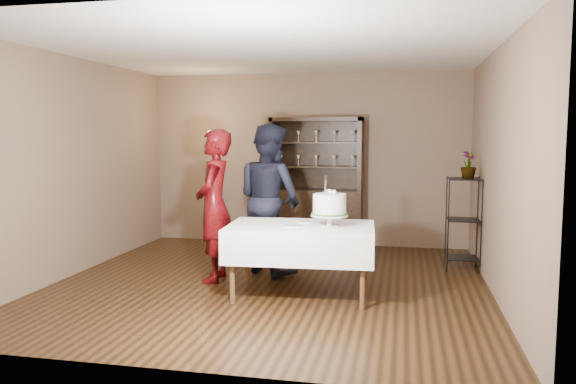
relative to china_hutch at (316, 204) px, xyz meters
name	(u,v)px	position (x,y,z in m)	size (l,w,h in m)	color
floor	(270,284)	(-0.20, -2.25, -0.66)	(5.00, 5.00, 0.00)	black
ceiling	(269,49)	(-0.20, -2.25, 2.04)	(5.00, 5.00, 0.00)	silver
back_wall	(307,159)	(-0.20, 0.25, 0.69)	(5.00, 0.02, 2.70)	#77614C
wall_left	(74,166)	(-2.70, -2.25, 0.69)	(0.02, 5.00, 2.70)	#77614C
wall_right	(498,172)	(2.30, -2.25, 0.69)	(0.02, 5.00, 2.70)	#77614C
china_hutch	(316,204)	(0.00, 0.00, 0.00)	(1.40, 0.48, 2.00)	black
plant_etagere	(463,220)	(2.08, -1.05, -0.01)	(0.42, 0.42, 1.20)	black
cake_table	(301,242)	(0.24, -2.66, -0.07)	(1.62, 1.06, 0.78)	white
woman	(214,206)	(-0.89, -2.22, 0.24)	(0.66, 0.43, 1.81)	#340406
man	(269,199)	(-0.34, -1.69, 0.28)	(0.91, 0.71, 1.88)	black
cake	(330,206)	(0.56, -2.68, 0.33)	(0.46, 0.46, 0.54)	silver
plate_near	(293,226)	(0.18, -2.79, 0.12)	(0.19, 0.19, 0.01)	silver
plate_far	(305,222)	(0.25, -2.47, 0.12)	(0.17, 0.17, 0.01)	silver
potted_plant	(468,165)	(2.12, -1.07, 0.70)	(0.19, 0.19, 0.35)	#3F622F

